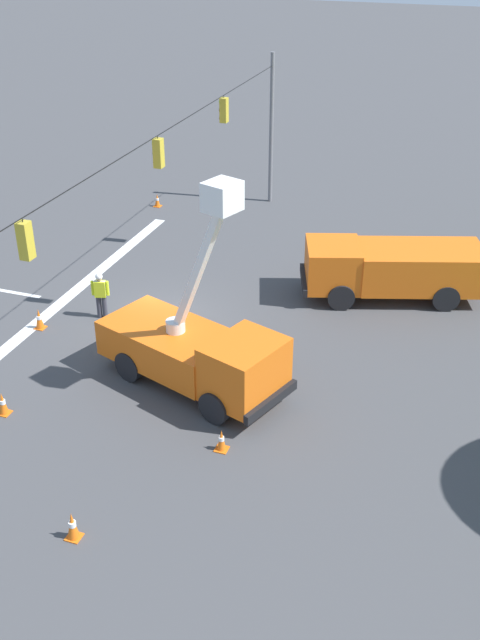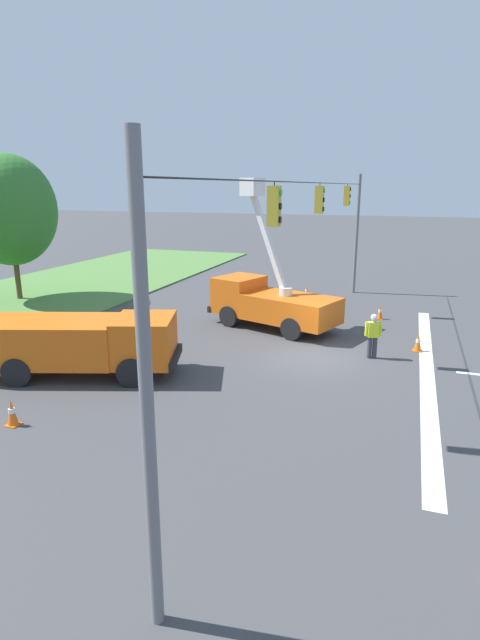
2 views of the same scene
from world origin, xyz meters
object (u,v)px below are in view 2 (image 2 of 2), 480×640
object	(u,v)px
utility_truck_bucket_lift	(270,300)
traffic_cone_mid_right	(251,305)
tree_far_east	(10,210)
traffic_cone_far_left	(307,292)
traffic_cone_foreground_right	(12,413)
traffic_cone_lane_edge_a	(418,342)
traffic_cone_foreground_left	(380,312)
road_worker	(373,333)
utility_truck_support_near	(81,341)

from	to	relation	value
utility_truck_bucket_lift	traffic_cone_mid_right	bearing A→B (deg)	33.45
tree_far_east	traffic_cone_far_left	xyz separation A→B (m)	(6.00, -15.90, -4.79)
traffic_cone_foreground_right	traffic_cone_lane_edge_a	xyz separation A→B (m)	(10.55, -10.75, -0.00)
tree_far_east	traffic_cone_far_left	distance (m)	17.65
traffic_cone_foreground_left	traffic_cone_far_left	size ratio (longest dim) A/B	0.95
traffic_cone_lane_edge_a	traffic_cone_far_left	size ratio (longest dim) A/B	0.99
traffic_cone_lane_edge_a	utility_truck_bucket_lift	bearing A→B (deg)	77.26
road_worker	traffic_cone_far_left	distance (m)	10.90
utility_truck_support_near	traffic_cone_lane_edge_a	xyz separation A→B (m)	(6.58, -11.26, -0.85)
utility_truck_bucket_lift	road_worker	world-z (taller)	utility_truck_bucket_lift
utility_truck_support_near	traffic_cone_foreground_right	distance (m)	4.09
utility_truck_support_near	traffic_cone_foreground_left	bearing A→B (deg)	-39.89
utility_truck_bucket_lift	traffic_cone_foreground_right	bearing A→B (deg)	161.34
utility_truck_bucket_lift	traffic_cone_foreground_right	world-z (taller)	utility_truck_bucket_lift
utility_truck_support_near	traffic_cone_far_left	distance (m)	15.82
utility_truck_support_near	traffic_cone_mid_right	size ratio (longest dim) A/B	10.83
tree_far_east	traffic_cone_far_left	size ratio (longest dim) A/B	10.78
utility_truck_bucket_lift	traffic_cone_foreground_left	size ratio (longest dim) A/B	9.39
utility_truck_bucket_lift	road_worker	xyz separation A→B (m)	(-2.97, -4.98, -0.34)
road_worker	traffic_cone_mid_right	world-z (taller)	road_worker
tree_far_east	traffic_cone_mid_right	size ratio (longest dim) A/B	12.58
traffic_cone_foreground_right	traffic_cone_far_left	distance (m)	19.48
tree_far_east	traffic_cone_foreground_right	world-z (taller)	tree_far_east
road_worker	traffic_cone_foreground_left	world-z (taller)	road_worker
tree_far_east	road_worker	distance (m)	21.26
traffic_cone_foreground_left	traffic_cone_mid_right	size ratio (longest dim) A/B	1.11
utility_truck_support_near	traffic_cone_far_left	world-z (taller)	utility_truck_support_near
road_worker	traffic_cone_lane_edge_a	bearing A→B (deg)	-49.37
tree_far_east	traffic_cone_foreground_left	distance (m)	21.08
road_worker	traffic_cone_foreground_left	size ratio (longest dim) A/B	2.42
traffic_cone_mid_right	traffic_cone_foreground_left	bearing A→B (deg)	-85.14
tree_far_east	utility_truck_support_near	size ratio (longest dim) A/B	1.16
utility_truck_bucket_lift	utility_truck_support_near	distance (m)	9.30
tree_far_east	utility_truck_support_near	bearing A→B (deg)	-129.49
traffic_cone_mid_right	tree_far_east	bearing A→B (deg)	97.33
tree_far_east	traffic_cone_far_left	world-z (taller)	tree_far_east
traffic_cone_far_left	traffic_cone_mid_right	bearing A→B (deg)	152.96
utility_truck_support_near	traffic_cone_foreground_left	distance (m)	14.79
traffic_cone_foreground_left	traffic_cone_mid_right	distance (m)	6.67
tree_far_east	utility_truck_bucket_lift	xyz separation A→B (m)	(-0.90, -15.50, -3.84)
utility_truck_bucket_lift	traffic_cone_foreground_right	xyz separation A→B (m)	(-12.06, 4.07, -0.96)
traffic_cone_lane_edge_a	utility_truck_support_near	bearing A→B (deg)	120.31
traffic_cone_foreground_left	traffic_cone_far_left	world-z (taller)	traffic_cone_far_left
traffic_cone_foreground_right	road_worker	bearing A→B (deg)	-44.86
utility_truck_bucket_lift	tree_far_east	bearing A→B (deg)	86.66
traffic_cone_lane_edge_a	tree_far_east	bearing A→B (deg)	83.79
utility_truck_support_near	traffic_cone_foreground_left	size ratio (longest dim) A/B	9.77
road_worker	traffic_cone_far_left	world-z (taller)	road_worker
tree_far_east	traffic_cone_foreground_right	bearing A→B (deg)	-138.60
utility_truck_support_near	traffic_cone_foreground_right	world-z (taller)	utility_truck_support_near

